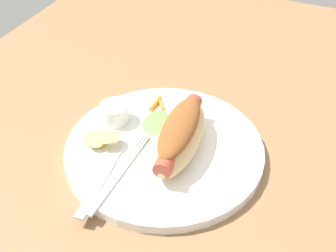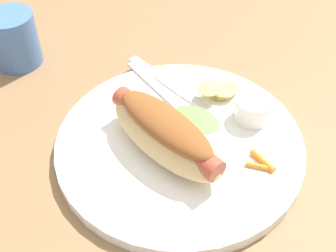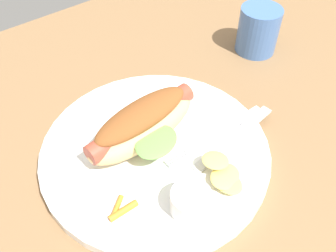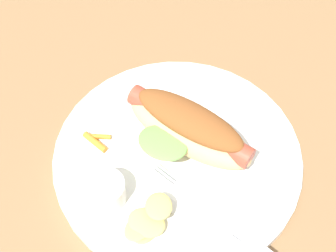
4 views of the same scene
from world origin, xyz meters
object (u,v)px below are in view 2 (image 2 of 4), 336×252
plate (179,145)px  drinking_cup (14,39)px  knife (169,83)px  chips_pile (219,90)px  hot_dog (166,132)px  sauce_ramekin (253,109)px  fork (163,93)px  carrot_garnish (261,162)px

plate → drinking_cup: (-28.78, -8.46, 3.20)cm
knife → chips_pile: bearing=27.5°
hot_dog → sauce_ramekin: size_ratio=3.78×
fork → drinking_cup: bearing=-149.0°
fork → knife: same height
knife → chips_pile: (5.90, 4.01, 0.79)cm
sauce_ramekin → fork: sauce_ramekin is taller
hot_dog → sauce_ramekin: 12.38cm
sauce_ramekin → hot_dog: bearing=-100.0°
sauce_ramekin → drinking_cup: size_ratio=0.58×
chips_pile → sauce_ramekin: bearing=5.0°
sauce_ramekin → fork: 12.32cm
sauce_ramekin → knife: (-11.71, -4.52, -1.36)cm
hot_dog → sauce_ramekin: bearing=74.5°
hot_dog → knife: hot_dog is taller
plate → hot_dog: 4.40cm
plate → sauce_ramekin: bearing=76.4°
knife → carrot_garnish: bearing=-7.1°
sauce_ramekin → knife: 12.62cm
plate → chips_pile: 10.10cm
chips_pile → knife: bearing=-145.8°
carrot_garnish → drinking_cup: size_ratio=0.46×
sauce_ramekin → knife: size_ratio=0.30×
chips_pile → drinking_cup: bearing=-144.9°
knife → plate: bearing=-36.4°
fork → hot_dog: bearing=-33.8°
hot_dog → knife: bearing=136.0°
hot_dog → fork: (-8.34, 5.77, -2.76)cm
plate → fork: 8.88cm
chips_pile → carrot_garnish: size_ratio=1.92×
chips_pile → fork: bearing=-128.7°
sauce_ramekin → drinking_cup: 36.15cm
carrot_garnish → fork: bearing=-174.2°
knife → hot_dog: bearing=-45.1°
sauce_ramekin → fork: (-10.48, -6.34, -1.34)cm
chips_pile → drinking_cup: 31.01cm
chips_pile → carrot_garnish: chips_pile is taller
chips_pile → hot_dog: bearing=-72.4°
knife → drinking_cup: (-19.45, -13.79, 2.22)cm
chips_pile → carrot_garnish: bearing=-18.9°
hot_dog → carrot_garnish: 11.56cm
carrot_garnish → drinking_cup: 39.92cm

